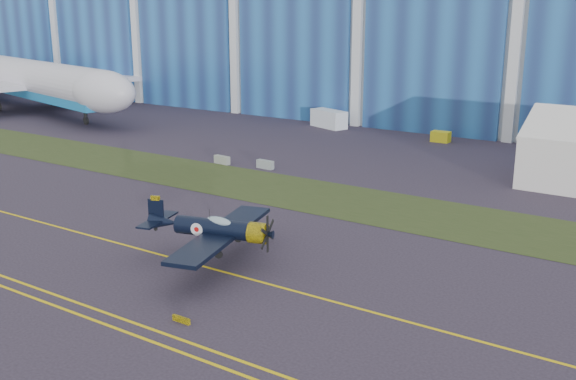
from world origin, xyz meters
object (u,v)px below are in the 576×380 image
Objects in this scene: jetliner at (27,38)px; tug at (441,137)px; warbird at (214,228)px; shipping_container at (329,119)px.

jetliner is 68.68m from tug.
warbird is 6.26× the size of tug.
jetliner is 13.90× the size of shipping_container.
shipping_container is at bearing 174.94° from tug.
shipping_container is 2.47× the size of tug.
jetliner reaches higher than shipping_container.
tug is at bearing 23.82° from jetliner.
warbird is 48.71m from tug.
tug is (17.35, -1.26, -0.57)m from shipping_container.
shipping_container is (49.36, 13.16, -10.63)m from jetliner.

